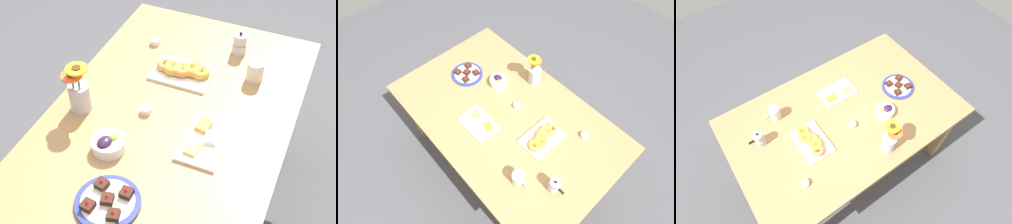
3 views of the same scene
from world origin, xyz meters
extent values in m
plane|color=#4C4C51|center=(0.00, 0.00, 0.00)|extent=(6.00, 6.00, 0.00)
cube|color=#A87A4C|center=(0.00, 0.00, 0.72)|extent=(1.60, 1.00, 0.04)
cube|color=#A87A4C|center=(-0.72, -0.42, 0.35)|extent=(0.07, 0.07, 0.70)
cube|color=#A87A4C|center=(0.72, -0.42, 0.35)|extent=(0.07, 0.07, 0.70)
cube|color=#A87A4C|center=(-0.72, 0.42, 0.35)|extent=(0.07, 0.07, 0.70)
cylinder|color=beige|center=(0.40, -0.26, 0.79)|extent=(0.08, 0.08, 0.10)
cylinder|color=brown|center=(0.40, -0.26, 0.83)|extent=(0.07, 0.07, 0.00)
torus|color=beige|center=(0.45, -0.26, 0.79)|extent=(0.05, 0.01, 0.05)
cylinder|color=white|center=(-0.25, 0.15, 0.77)|extent=(0.13, 0.13, 0.05)
ellipsoid|color=#2D1938|center=(-0.26, 0.16, 0.79)|extent=(0.07, 0.06, 0.04)
ellipsoid|color=#9EC14C|center=(-0.22, 0.14, 0.79)|extent=(0.05, 0.04, 0.04)
cube|color=white|center=(-0.07, -0.19, 0.75)|extent=(0.26, 0.17, 0.01)
cube|color=#EFB74C|center=(-0.13, -0.16, 0.76)|extent=(0.07, 0.06, 0.01)
cube|color=white|center=(-0.05, -0.21, 0.76)|extent=(0.08, 0.06, 0.02)
cube|color=orange|center=(0.00, -0.16, 0.76)|extent=(0.08, 0.06, 0.02)
cube|color=white|center=(0.30, 0.05, 0.75)|extent=(0.19, 0.28, 0.01)
torus|color=gold|center=(0.31, -0.03, 0.77)|extent=(0.11, 0.11, 0.04)
torus|color=orange|center=(0.31, 0.01, 0.77)|extent=(0.13, 0.13, 0.04)
torus|color=orange|center=(0.29, 0.05, 0.77)|extent=(0.13, 0.13, 0.04)
torus|color=gold|center=(0.29, 0.10, 0.77)|extent=(0.11, 0.11, 0.04)
torus|color=#DC8142|center=(0.30, 0.14, 0.77)|extent=(0.12, 0.12, 0.03)
cylinder|color=white|center=(0.47, 0.27, 0.75)|extent=(0.05, 0.05, 0.03)
cylinder|color=#C68923|center=(0.47, 0.27, 0.76)|extent=(0.04, 0.04, 0.01)
cylinder|color=white|center=(0.00, 0.10, 0.75)|extent=(0.05, 0.05, 0.03)
cylinder|color=maroon|center=(0.00, 0.10, 0.76)|extent=(0.04, 0.04, 0.01)
cylinder|color=navy|center=(-0.48, 0.03, 0.75)|extent=(0.24, 0.24, 0.01)
cylinder|color=white|center=(-0.48, 0.03, 0.75)|extent=(0.20, 0.20, 0.01)
cube|color=#381E14|center=(-0.53, 0.08, 0.77)|extent=(0.05, 0.05, 0.02)
cone|color=red|center=(-0.53, 0.08, 0.79)|extent=(0.02, 0.02, 0.01)
cube|color=#381E14|center=(-0.43, 0.08, 0.77)|extent=(0.05, 0.05, 0.02)
cone|color=red|center=(-0.43, 0.08, 0.79)|extent=(0.02, 0.02, 0.01)
cube|color=#381E14|center=(-0.53, -0.02, 0.77)|extent=(0.05, 0.05, 0.02)
cone|color=red|center=(-0.53, -0.02, 0.79)|extent=(0.02, 0.02, 0.01)
cube|color=#381E14|center=(-0.43, -0.02, 0.77)|extent=(0.04, 0.04, 0.02)
cone|color=red|center=(-0.43, -0.02, 0.79)|extent=(0.02, 0.02, 0.01)
cube|color=#381E14|center=(-0.48, 0.03, 0.77)|extent=(0.05, 0.05, 0.02)
cone|color=red|center=(-0.48, 0.03, 0.79)|extent=(0.02, 0.02, 0.01)
cylinder|color=#B2B2BC|center=(-0.09, 0.37, 0.80)|extent=(0.09, 0.09, 0.13)
cylinder|color=#3D702D|center=(-0.10, 0.35, 0.92)|extent=(0.01, 0.01, 0.10)
cylinder|color=yellow|center=(-0.10, 0.35, 0.97)|extent=(0.09, 0.09, 0.01)
cylinder|color=#472D14|center=(-0.10, 0.35, 0.98)|extent=(0.04, 0.04, 0.01)
cylinder|color=#3D702D|center=(-0.10, 0.38, 0.90)|extent=(0.01, 0.01, 0.06)
cylinder|color=orange|center=(-0.10, 0.38, 0.93)|extent=(0.09, 0.09, 0.01)
cylinder|color=#472D14|center=(-0.10, 0.38, 0.94)|extent=(0.04, 0.04, 0.01)
cylinder|color=#B7B7BC|center=(0.57, -0.14, 0.77)|extent=(0.07, 0.07, 0.05)
cylinder|color=#B7B7BC|center=(0.57, -0.14, 0.79)|extent=(0.05, 0.05, 0.01)
cylinder|color=#B7B7BC|center=(0.57, -0.14, 0.82)|extent=(0.06, 0.06, 0.04)
sphere|color=black|center=(0.57, -0.14, 0.85)|extent=(0.02, 0.02, 0.02)
cube|color=black|center=(0.62, -0.14, 0.80)|extent=(0.04, 0.01, 0.01)
camera|label=1|loc=(-1.29, -0.55, 2.12)|focal=50.00mm
camera|label=2|loc=(0.73, -0.66, 2.29)|focal=28.00mm
camera|label=3|loc=(0.58, 0.82, 2.29)|focal=28.00mm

